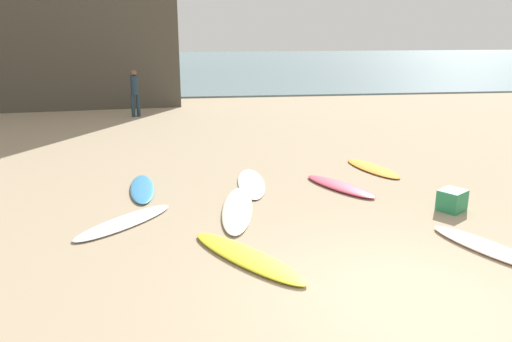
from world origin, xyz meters
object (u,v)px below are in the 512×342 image
at_px(surfboard_3, 340,186).
at_px(beach_cooler, 452,200).
at_px(surfboard_0, 124,222).
at_px(surfboard_6, 247,257).
at_px(surfboard_4, 373,168).
at_px(beachgoer_near, 135,90).
at_px(surfboard_5, 488,248).
at_px(surfboard_1, 237,209).
at_px(surfboard_2, 251,183).
at_px(surfboard_7, 142,189).

bearing_deg(surfboard_3, beach_cooler, -71.51).
height_order(surfboard_0, surfboard_6, surfboard_6).
height_order(surfboard_4, beachgoer_near, beachgoer_near).
relative_size(surfboard_3, surfboard_6, 0.81).
bearing_deg(surfboard_4, surfboard_3, -150.37).
distance_m(surfboard_0, beach_cooler, 6.15).
xyz_separation_m(surfboard_3, surfboard_5, (1.43, -3.37, -0.00)).
distance_m(surfboard_0, surfboard_1, 2.11).
bearing_deg(surfboard_1, surfboard_4, 41.81).
bearing_deg(surfboard_4, surfboard_5, -104.91).
distance_m(surfboard_1, surfboard_5, 4.40).
bearing_deg(surfboard_4, surfboard_2, 177.28).
xyz_separation_m(surfboard_1, beach_cooler, (4.07, -0.49, 0.16)).
bearing_deg(surfboard_6, surfboard_0, -75.48).
bearing_deg(surfboard_0, surfboard_5, 24.81).
relative_size(surfboard_6, surfboard_7, 1.19).
xyz_separation_m(surfboard_0, beachgoer_near, (-0.85, 11.12, 0.97)).
height_order(surfboard_4, surfboard_6, surfboard_6).
relative_size(surfboard_3, beachgoer_near, 1.11).
relative_size(surfboard_4, beachgoer_near, 1.08).
height_order(surfboard_0, surfboard_2, surfboard_0).
bearing_deg(surfboard_5, surfboard_1, 125.20).
bearing_deg(surfboard_2, beach_cooler, -27.29).
distance_m(surfboard_2, beachgoer_near, 9.78).
relative_size(surfboard_7, beachgoer_near, 1.14).
bearing_deg(surfboard_3, surfboard_2, 136.80).
bearing_deg(beach_cooler, surfboard_4, 100.01).
height_order(surfboard_7, beachgoer_near, beachgoer_near).
bearing_deg(surfboard_2, surfboard_6, -94.82).
distance_m(surfboard_6, beach_cooler, 4.43).
height_order(surfboard_5, surfboard_7, surfboard_5).
bearing_deg(beachgoer_near, surfboard_1, 90.86).
bearing_deg(surfboard_1, surfboard_0, -161.83).
height_order(surfboard_0, beach_cooler, beach_cooler).
height_order(surfboard_3, surfboard_6, surfboard_3).
relative_size(surfboard_2, surfboard_6, 0.92).
bearing_deg(surfboard_3, beachgoer_near, 90.09).
bearing_deg(surfboard_2, surfboard_4, 17.66).
height_order(beachgoer_near, beach_cooler, beachgoer_near).
distance_m(surfboard_4, beachgoer_near, 10.57).
bearing_deg(beach_cooler, surfboard_5, -99.63).
bearing_deg(beachgoer_near, surfboard_0, 80.01).
relative_size(surfboard_4, surfboard_5, 0.93).
bearing_deg(surfboard_5, surfboard_3, 89.06).
xyz_separation_m(surfboard_1, surfboard_4, (3.56, 2.43, -0.01)).
bearing_deg(surfboard_1, beach_cooler, 0.60).
distance_m(surfboard_4, surfboard_6, 5.80).
distance_m(surfboard_0, beachgoer_near, 11.20).
relative_size(surfboard_6, beach_cooler, 5.08).
bearing_deg(beach_cooler, surfboard_0, 179.09).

